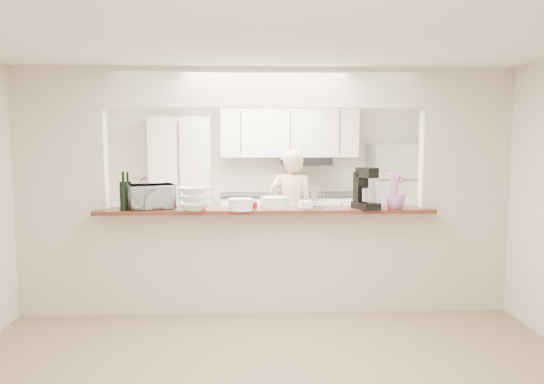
{
  "coord_description": "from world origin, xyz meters",
  "views": [
    {
      "loc": [
        -0.15,
        -5.38,
        1.82
      ],
      "look_at": [
        0.08,
        0.3,
        1.22
      ],
      "focal_mm": 35.0,
      "sensor_mm": 36.0,
      "label": 1
    }
  ],
  "objects": [
    {
      "name": "partition",
      "position": [
        0.0,
        0.0,
        1.48
      ],
      "size": [
        5.0,
        0.15,
        2.5
      ],
      "color": "beige",
      "rests_on": "floor"
    },
    {
      "name": "kitchen_cabinets",
      "position": [
        -0.19,
        2.72,
        0.97
      ],
      "size": [
        3.15,
        0.62,
        2.25
      ],
      "color": "silver",
      "rests_on": "floor"
    },
    {
      "name": "plate_stack_a",
      "position": [
        -0.25,
        -0.19,
        1.15
      ],
      "size": [
        0.25,
        0.25,
        0.11
      ],
      "color": "white",
      "rests_on": "bar_counter"
    },
    {
      "name": "refrigerator",
      "position": [
        2.05,
        2.65,
        0.85
      ],
      "size": [
        0.75,
        0.7,
        1.7
      ],
      "primitive_type": "cube",
      "color": "#B0B0B5",
      "rests_on": "floor"
    },
    {
      "name": "plate_stack_b",
      "position": [
        0.1,
        0.03,
        1.14
      ],
      "size": [
        0.3,
        0.3,
        0.1
      ],
      "color": "white",
      "rests_on": "bar_counter"
    },
    {
      "name": "stand_mixer",
      "position": [
        1.0,
        -0.14,
        1.28
      ],
      "size": [
        0.27,
        0.33,
        0.42
      ],
      "color": "black",
      "rests_on": "bar_counter"
    },
    {
      "name": "red_bowl",
      "position": [
        -0.15,
        -0.03,
        1.12
      ],
      "size": [
        0.13,
        0.13,
        0.06
      ],
      "primitive_type": "cylinder",
      "color": "maroon",
      "rests_on": "bar_counter"
    },
    {
      "name": "tile_overlay",
      "position": [
        0.0,
        1.55,
        0.01
      ],
      "size": [
        5.0,
        2.9,
        0.01
      ],
      "primitive_type": "cube",
      "color": "silver",
      "rests_on": "floor"
    },
    {
      "name": "wine_bottle_a",
      "position": [
        -1.4,
        -0.15,
        1.24
      ],
      "size": [
        0.08,
        0.08,
        0.38
      ],
      "color": "black",
      "rests_on": "bar_counter"
    },
    {
      "name": "person",
      "position": [
        0.37,
        1.43,
        0.82
      ],
      "size": [
        0.62,
        0.43,
        1.64
      ],
      "primitive_type": "imported",
      "rotation": [
        0.0,
        0.0,
        3.08
      ],
      "color": "tan",
      "rests_on": "floor"
    },
    {
      "name": "serving_bowls",
      "position": [
        -0.7,
        -0.17,
        1.2
      ],
      "size": [
        0.4,
        0.4,
        0.22
      ],
      "primitive_type": "imported",
      "rotation": [
        0.0,
        0.0,
        -0.4
      ],
      "color": "white",
      "rests_on": "bar_counter"
    },
    {
      "name": "toaster_oven",
      "position": [
        -1.15,
        -0.03,
        1.21
      ],
      "size": [
        0.52,
        0.44,
        0.24
      ],
      "primitive_type": "imported",
      "rotation": [
        0.0,
        0.0,
        0.37
      ],
      "color": "#B1B2B7",
      "rests_on": "bar_counter"
    },
    {
      "name": "utensil_caddy",
      "position": [
        0.45,
        -0.09,
        1.19
      ],
      "size": [
        0.29,
        0.23,
        0.24
      ],
      "color": "silver",
      "rests_on": "bar_counter"
    },
    {
      "name": "flower_left",
      "position": [
        -1.3,
        0.05,
        1.25
      ],
      "size": [
        0.31,
        0.27,
        0.32
      ],
      "primitive_type": "imported",
      "rotation": [
        0.0,
        0.0,
        -0.06
      ],
      "color": "#DB74D3",
      "rests_on": "bar_counter"
    },
    {
      "name": "floor",
      "position": [
        0.0,
        0.0,
        0.0
      ],
      "size": [
        6.0,
        6.0,
        0.0
      ],
      "primitive_type": "plane",
      "color": "gray",
      "rests_on": "ground"
    },
    {
      "name": "flower_right",
      "position": [
        1.3,
        -0.15,
        1.27
      ],
      "size": [
        0.27,
        0.27,
        0.37
      ],
      "primitive_type": "imported",
      "rotation": [
        0.0,
        0.0,
        0.43
      ],
      "color": "#B068C1",
      "rests_on": "bar_counter"
    },
    {
      "name": "bar_counter",
      "position": [
        0.0,
        -0.0,
        0.58
      ],
      "size": [
        3.4,
        0.38,
        1.09
      ],
      "color": "beige",
      "rests_on": "floor"
    },
    {
      "name": "wine_bottle_b",
      "position": [
        -1.4,
        0.04,
        1.23
      ],
      "size": [
        0.07,
        0.07,
        0.37
      ],
      "color": "black",
      "rests_on": "bar_counter"
    },
    {
      "name": "tan_bowl",
      "position": [
        0.05,
        0.08,
        1.13
      ],
      "size": [
        0.16,
        0.16,
        0.08
      ],
      "primitive_type": "cylinder",
      "color": "beige",
      "rests_on": "bar_counter"
    }
  ]
}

